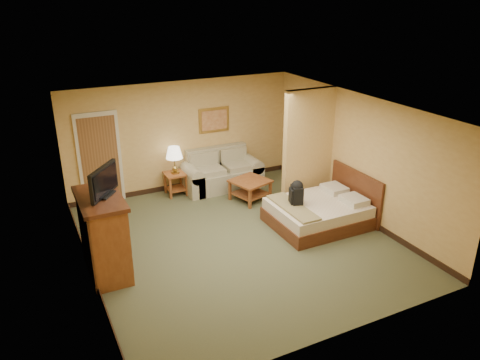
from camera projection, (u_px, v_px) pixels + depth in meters
floor at (238, 241)px, 9.03m from camera, size 6.00×6.00×0.00m
ceiling at (238, 109)px, 8.05m from camera, size 6.00×6.00×0.00m
back_wall at (182, 136)px, 11.03m from camera, size 5.50×0.02×2.60m
left_wall at (83, 207)px, 7.41m from camera, size 0.02×6.00×2.60m
right_wall at (358, 157)px, 9.66m from camera, size 0.02×6.00×2.60m
partition at (308, 148)px, 10.19m from camera, size 1.20×0.15×2.60m
door at (100, 159)px, 10.30m from camera, size 0.94×0.16×2.10m
baseboard at (185, 185)px, 11.49m from camera, size 5.50×0.02×0.12m
loveseat at (222, 175)px, 11.38m from camera, size 1.89×0.88×0.95m
side_table at (176, 180)px, 10.95m from camera, size 0.49×0.49×0.54m
table_lamp at (174, 153)px, 10.70m from camera, size 0.39×0.39×0.64m
coffee_table at (250, 186)px, 10.66m from camera, size 0.96×0.96×0.49m
wall_picture at (214, 120)px, 11.22m from camera, size 0.78×0.04×0.60m
dresser at (104, 235)px, 7.78m from camera, size 0.69×1.32×1.41m
tv at (104, 182)px, 7.47m from camera, size 0.56×0.68×0.50m
bed at (320, 212)px, 9.59m from camera, size 1.92×1.57×1.02m
backpack at (297, 192)px, 9.28m from camera, size 0.28×0.35×0.52m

